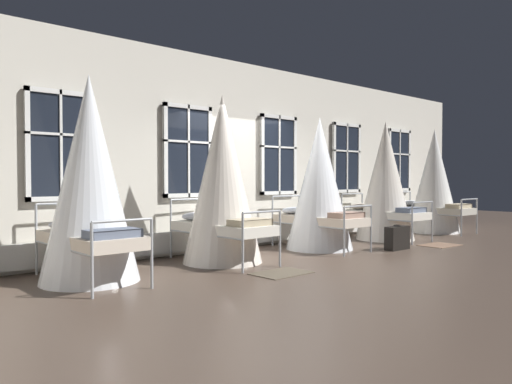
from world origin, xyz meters
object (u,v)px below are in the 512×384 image
Objects in this scene: cot_third at (222,181)px; cot_sixth at (434,182)px; suitcase_dark at (397,238)px; cot_second at (90,182)px; cot_fifth at (385,183)px; cot_fourth at (319,186)px.

cot_sixth is at bearing -91.21° from cot_third.
cot_third is 3.63m from suitcase_dark.
cot_second is 2.19m from cot_third.
cot_second reaches higher than suitcase_dark.
cot_sixth is 4.57× the size of suitcase_dark.
cot_third is 1.03× the size of cot_fifth.
cot_fourth is at bearing 92.17° from cot_sixth.
cot_fourth is at bearing -90.51° from cot_second.
cot_third reaches higher than suitcase_dark.
cot_second reaches higher than cot_third.
cot_sixth is at bearing -90.13° from cot_second.
cot_fifth is (2.20, 0.03, 0.05)m from cot_fourth.
suitcase_dark is (3.30, -1.07, -1.07)m from cot_third.
suitcase_dark is (-1.19, -1.07, -1.02)m from cot_fifth.
cot_second is 1.00× the size of cot_third.
cot_sixth is (6.66, 0.05, -0.05)m from cot_third.
cot_sixth is 3.69m from suitcase_dark.
cot_fourth is at bearing 91.90° from cot_fifth.
cot_second is at bearing 91.54° from cot_fifth.
cot_sixth is (8.85, 0.09, -0.06)m from cot_second.
cot_second is 4.48m from cot_fourth.
cot_sixth is at bearing 18.72° from suitcase_dark.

